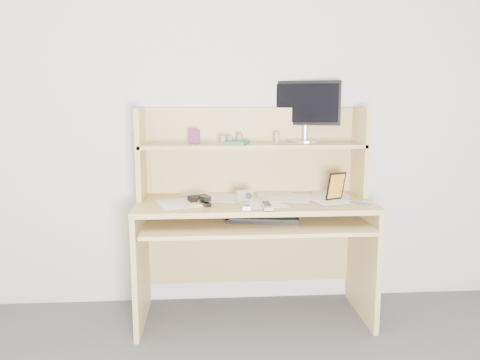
{
  "coord_description": "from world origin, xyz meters",
  "views": [
    {
      "loc": [
        -0.28,
        -1.26,
        1.33
      ],
      "look_at": [
        -0.09,
        1.43,
        0.89
      ],
      "focal_mm": 35.0,
      "sensor_mm": 36.0,
      "label": 1
    }
  ],
  "objects": [
    {
      "name": "wallet",
      "position": [
        -0.33,
        1.47,
        0.77
      ],
      "size": [
        0.14,
        0.13,
        0.03
      ],
      "primitive_type": "cube",
      "rotation": [
        0.0,
        0.0,
        0.41
      ],
      "color": "black",
      "rests_on": "paper_clutter"
    },
    {
      "name": "chip_stack_d",
      "position": [
        0.16,
        1.67,
        1.11
      ],
      "size": [
        0.04,
        0.04,
        0.07
      ],
      "primitive_type": "cylinder",
      "rotation": [
        0.0,
        0.0,
        0.02
      ],
      "color": "silver",
      "rests_on": "desk"
    },
    {
      "name": "digital_camera",
      "position": [
        -0.06,
        1.46,
        0.79
      ],
      "size": [
        0.11,
        0.08,
        0.06
      ],
      "primitive_type": "cube",
      "rotation": [
        0.0,
        0.0,
        0.41
      ],
      "color": "silver",
      "rests_on": "paper_clutter"
    },
    {
      "name": "blue_pen",
      "position": [
        0.6,
        1.32,
        0.76
      ],
      "size": [
        0.1,
        0.08,
        0.01
      ],
      "primitive_type": "cylinder",
      "rotation": [
        1.57,
        0.0,
        0.91
      ],
      "color": "#173BAD",
      "rests_on": "paper_clutter"
    },
    {
      "name": "keyboard",
      "position": [
        0.04,
        1.37,
        0.66
      ],
      "size": [
        0.44,
        0.21,
        0.03
      ],
      "rotation": [
        0.0,
        0.0,
        -0.16
      ],
      "color": "black",
      "rests_on": "desk"
    },
    {
      "name": "paper_clutter",
      "position": [
        0.0,
        1.48,
        0.75
      ],
      "size": [
        1.32,
        0.54,
        0.01
      ],
      "primitive_type": "cube",
      "color": "silver",
      "rests_on": "desk"
    },
    {
      "name": "shelf_book",
      "position": [
        -0.1,
        1.6,
        1.09
      ],
      "size": [
        0.18,
        0.21,
        0.02
      ],
      "primitive_type": "cube",
      "rotation": [
        0.0,
        0.0,
        -0.29
      ],
      "color": "#317C3E",
      "rests_on": "desk"
    },
    {
      "name": "chip_stack_b",
      "position": [
        -0.07,
        1.67,
        1.11
      ],
      "size": [
        0.05,
        0.05,
        0.06
      ],
      "primitive_type": "cylinder",
      "rotation": [
        0.0,
        0.0,
        -0.3
      ],
      "color": "silver",
      "rests_on": "desk"
    },
    {
      "name": "game_case",
      "position": [
        0.49,
        1.44,
        0.84
      ],
      "size": [
        0.11,
        0.06,
        0.17
      ],
      "primitive_type": "cube",
      "rotation": [
        0.0,
        0.0,
        0.46
      ],
      "color": "black",
      "rests_on": "paper_clutter"
    },
    {
      "name": "chip_stack_c",
      "position": [
        -0.14,
        1.64,
        1.1
      ],
      "size": [
        0.04,
        0.04,
        0.05
      ],
      "primitive_type": "cylinder",
      "rotation": [
        0.0,
        0.0,
        -0.01
      ],
      "color": "black",
      "rests_on": "desk"
    },
    {
      "name": "sticky_note_pad",
      "position": [
        -0.34,
        1.38,
        0.75
      ],
      "size": [
        0.1,
        0.1,
        0.01
      ],
      "primitive_type": "cube",
      "rotation": [
        0.0,
        0.0,
        0.48
      ],
      "color": "yellow",
      "rests_on": "desk"
    },
    {
      "name": "desk",
      "position": [
        0.0,
        1.56,
        0.69
      ],
      "size": [
        1.4,
        0.7,
        1.3
      ],
      "color": "tan",
      "rests_on": "floor"
    },
    {
      "name": "monitor",
      "position": [
        0.35,
        1.74,
        1.29
      ],
      "size": [
        0.43,
        0.24,
        0.39
      ],
      "rotation": [
        0.0,
        0.0,
        -0.39
      ],
      "color": "#B7B7BC",
      "rests_on": "desk"
    },
    {
      "name": "back_wall",
      "position": [
        0.0,
        1.8,
        1.25
      ],
      "size": [
        3.6,
        0.04,
        2.5
      ],
      "primitive_type": "cube",
      "color": "silver",
      "rests_on": "floor"
    },
    {
      "name": "flip_phone",
      "position": [
        -0.07,
        1.25,
        0.77
      ],
      "size": [
        0.05,
        0.08,
        0.02
      ],
      "primitive_type": "cube",
      "rotation": [
        0.0,
        0.0,
        -0.07
      ],
      "color": "silver",
      "rests_on": "paper_clutter"
    },
    {
      "name": "stapler",
      "position": [
        -0.3,
        1.38,
        0.78
      ],
      "size": [
        0.08,
        0.15,
        0.04
      ],
      "primitive_type": "cube",
      "rotation": [
        0.0,
        0.0,
        0.33
      ],
      "color": "black",
      "rests_on": "paper_clutter"
    },
    {
      "name": "chip_stack_a",
      "position": [
        -0.18,
        1.61,
        1.11
      ],
      "size": [
        0.05,
        0.05,
        0.05
      ],
      "primitive_type": "cylinder",
      "rotation": [
        0.0,
        0.0,
        -0.37
      ],
      "color": "black",
      "rests_on": "desk"
    },
    {
      "name": "card_box",
      "position": [
        -0.35,
        1.62,
        1.13
      ],
      "size": [
        0.07,
        0.03,
        0.09
      ],
      "primitive_type": "cube",
      "rotation": [
        0.0,
        0.0,
        -0.14
      ],
      "color": "maroon",
      "rests_on": "desk"
    },
    {
      "name": "tv_remote",
      "position": [
        0.05,
        1.27,
        0.76
      ],
      "size": [
        0.05,
        0.18,
        0.02
      ],
      "primitive_type": "cube",
      "rotation": [
        0.0,
        0.0,
        0.01
      ],
      "color": "#979792",
      "rests_on": "paper_clutter"
    }
  ]
}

